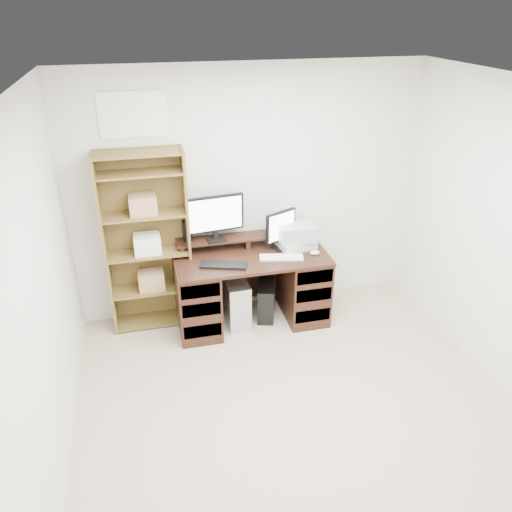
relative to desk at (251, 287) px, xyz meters
name	(u,v)px	position (x,y,z in m)	size (l,w,h in m)	color
room	(317,298)	(0.06, -1.64, 0.86)	(3.54, 4.04, 2.54)	tan
desk	(251,287)	(0.00, 0.00, 0.00)	(1.50, 0.70, 0.75)	black
riser_shelf	(246,238)	(0.00, 0.21, 0.45)	(1.40, 0.22, 0.12)	black
monitor_wide	(215,216)	(-0.31, 0.20, 0.73)	(0.57, 0.17, 0.45)	black
monitor_small	(281,228)	(0.33, 0.10, 0.57)	(0.34, 0.20, 0.39)	black
speaker	(187,230)	(-0.58, 0.25, 0.58)	(0.08, 0.08, 0.20)	black
keyboard_black	(224,265)	(-0.30, -0.15, 0.37)	(0.44, 0.15, 0.02)	black
keyboard_white	(281,257)	(0.27, -0.13, 0.37)	(0.42, 0.13, 0.02)	silver
mouse	(315,253)	(0.61, -0.13, 0.38)	(0.10, 0.07, 0.04)	silver
printer	(296,243)	(0.49, 0.07, 0.40)	(0.35, 0.27, 0.09)	#BCB6A4
basket	(297,232)	(0.49, 0.07, 0.53)	(0.37, 0.27, 0.16)	#999FA3
tower_silver	(235,300)	(-0.16, 0.03, -0.15)	(0.22, 0.49, 0.49)	#B9BBC1
tower_black	(266,300)	(0.17, 0.03, -0.20)	(0.27, 0.41, 0.38)	black
bookshelf	(147,241)	(-0.97, 0.21, 0.53)	(0.80, 0.30, 1.80)	brown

